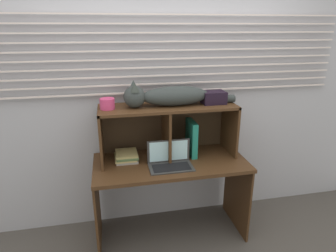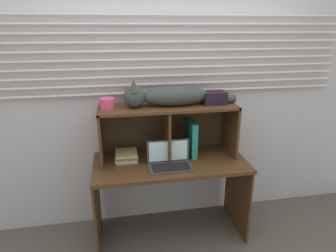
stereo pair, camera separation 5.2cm
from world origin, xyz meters
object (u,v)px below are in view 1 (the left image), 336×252
Objects in this scene: book_stack at (126,156)px; storage_box at (213,97)px; cat at (167,96)px; laptop at (170,161)px; binder_upright at (191,138)px; small_basket at (107,104)px.

book_stack is 1.07× the size of storage_box.
storage_box is at bearing 0.00° from cat.
laptop is at bearing -95.03° from cat.
cat is 0.44m from binder_upright.
small_basket is 0.88m from storage_box.
small_basket reaches higher than book_stack.
storage_box reaches higher than small_basket.
book_stack is (-0.35, -0.00, -0.50)m from cat.
storage_box is (0.41, 0.19, 0.46)m from laptop.
binder_upright reaches higher than book_stack.
cat is at bearing 84.97° from laptop.
small_basket reaches higher than binder_upright.
cat is 4.53× the size of book_stack.
cat is at bearing 180.00° from storage_box.
cat is 2.67× the size of laptop.
cat is 0.48m from small_basket.
binder_upright is at bearing 0.45° from book_stack.
cat is 0.53m from laptop.
binder_upright is at bearing 0.00° from cat.
storage_box reaches higher than binder_upright.
small_basket reaches higher than laptop.
laptop is at bearing -22.06° from small_basket.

